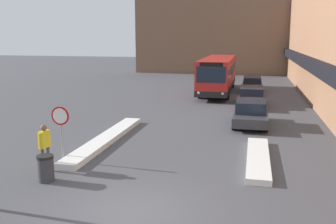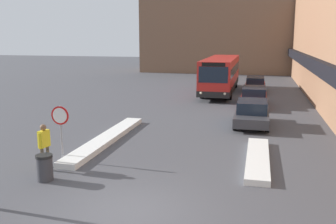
% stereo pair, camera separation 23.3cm
% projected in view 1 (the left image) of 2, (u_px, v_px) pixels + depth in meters
% --- Properties ---
extents(ground_plane, '(160.00, 160.00, 0.00)m').
position_uv_depth(ground_plane, '(133.00, 212.00, 10.91)').
color(ground_plane, '#47474C').
extents(building_backdrop_far, '(26.00, 8.00, 12.86)m').
position_uv_depth(building_backdrop_far, '(232.00, 26.00, 52.78)').
color(building_backdrop_far, brown).
rests_on(building_backdrop_far, ground_plane).
extents(snow_bank_left, '(0.90, 8.38, 0.25)m').
position_uv_depth(snow_bank_left, '(107.00, 139.00, 18.25)').
color(snow_bank_left, silver).
rests_on(snow_bank_left, ground_plane).
extents(snow_bank_right, '(0.90, 5.45, 0.24)m').
position_uv_depth(snow_bank_right, '(258.00, 158.00, 15.35)').
color(snow_bank_right, silver).
rests_on(snow_bank_right, ground_plane).
extents(city_bus, '(2.55, 11.82, 3.14)m').
position_uv_depth(city_bus, '(218.00, 74.00, 33.77)').
color(city_bus, red).
rests_on(city_bus, ground_plane).
extents(parked_car_front, '(1.91, 4.31, 1.44)m').
position_uv_depth(parked_car_front, '(251.00, 113.00, 21.44)').
color(parked_car_front, '#38383D').
rests_on(parked_car_front, ground_plane).
extents(parked_car_middle, '(1.90, 4.88, 1.38)m').
position_uv_depth(parked_car_middle, '(251.00, 96.00, 27.56)').
color(parked_car_middle, maroon).
rests_on(parked_car_middle, ground_plane).
extents(parked_car_back, '(1.81, 4.57, 1.37)m').
position_uv_depth(parked_car_back, '(252.00, 84.00, 34.53)').
color(parked_car_back, maroon).
rests_on(parked_car_back, ground_plane).
extents(stop_sign, '(0.76, 0.08, 2.28)m').
position_uv_depth(stop_sign, '(61.00, 122.00, 15.03)').
color(stop_sign, gray).
rests_on(stop_sign, ground_plane).
extents(pedestrian, '(0.29, 0.56, 1.75)m').
position_uv_depth(pedestrian, '(45.00, 143.00, 14.25)').
color(pedestrian, brown).
rests_on(pedestrian, ground_plane).
extents(trash_bin, '(0.59, 0.59, 0.95)m').
position_uv_depth(trash_bin, '(46.00, 168.00, 13.14)').
color(trash_bin, '#38383D').
rests_on(trash_bin, ground_plane).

